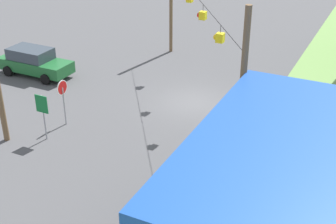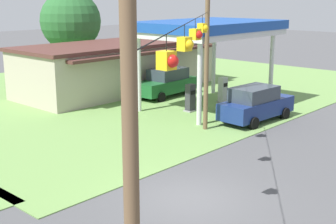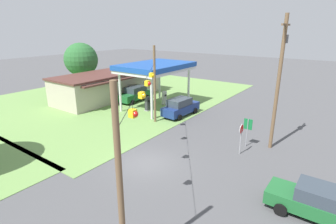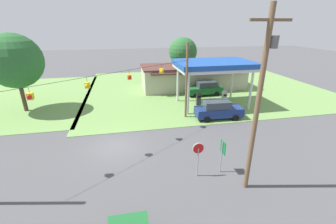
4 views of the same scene
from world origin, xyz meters
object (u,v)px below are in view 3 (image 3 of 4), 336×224
Objects in this scene: gas_station_store at (110,85)px; stop_sign_roadside at (241,133)px; gas_station_canopy at (156,68)px; car_on_crossroad at (320,203)px; utility_pole_main at (279,78)px; car_at_pumps_front at (180,107)px; route_sign at (248,127)px; car_at_pumps_rear at (135,94)px; fuel_pump_near at (148,104)px; tree_behind_station at (81,60)px; fuel_pump_far at (164,98)px.

gas_station_store is 22.42m from stop_sign_roadside.
car_on_crossroad is at bearing -119.52° from gas_station_canopy.
utility_pole_main reaches higher than gas_station_canopy.
route_sign is (-3.53, -8.86, 0.68)m from car_at_pumps_front.
utility_pole_main reaches higher than route_sign.
utility_pole_main reaches higher than car_at_pumps_rear.
fuel_pump_near is 13.91m from stop_sign_roadside.
car_on_crossroad is 2.00× the size of stop_sign_roadside.
tree_behind_station is (0.00, 14.16, 0.02)m from gas_station_canopy.
car_at_pumps_rear is at bearing 80.96° from gas_station_canopy.
gas_station_store is 29.65m from car_on_crossroad.
stop_sign_roadside is 28.16m from tree_behind_station.
utility_pole_main is at bearing -61.28° from route_sign.
tree_behind_station is (3.52, 28.92, -0.89)m from utility_pole_main.
gas_station_store is at bearing -88.35° from tree_behind_station.
gas_station_canopy is 8.94m from gas_station_store.
tree_behind_station reaches higher than stop_sign_roadside.
car_at_pumps_front is at bearing -122.08° from fuel_pump_far.
car_at_pumps_rear is at bearing 103.71° from fuel_pump_far.
route_sign is (-4.46, -13.04, -3.23)m from gas_station_canopy.
car_on_crossroad is at bearing -149.13° from utility_pole_main.
car_at_pumps_rear is at bearing 73.44° from route_sign.
fuel_pump_near is at bearing 78.01° from route_sign.
fuel_pump_near is 0.23× the size of tree_behind_station.
fuel_pump_near and fuel_pump_far have the same top height.
car_at_pumps_rear is at bearing -111.58° from stop_sign_roadside.
fuel_pump_far is (1.51, -8.37, -0.99)m from gas_station_store.
car_on_crossroad is 7.66m from stop_sign_roadside.
car_at_pumps_rear is 2.11× the size of route_sign.
route_sign reaches higher than car_at_pumps_rear.
tree_behind_station is at bearing -102.77° from stop_sign_roadside.
route_sign is (-5.12, -17.22, 0.70)m from car_at_pumps_rear.
tree_behind_station is (0.93, 18.34, 3.93)m from car_at_pumps_front.
utility_pole_main is at bearing 74.85° from car_at_pumps_rear.
fuel_pump_near is (-1.69, -0.00, -4.11)m from gas_station_canopy.
fuel_pump_far is at bearing -0.05° from gas_station_canopy.
gas_station_store reaches higher than car_on_crossroad.
gas_station_canopy is at bearing 76.62° from utility_pole_main.
gas_station_canopy is at bearing 0.05° from fuel_pump_near.
gas_station_canopy reaches higher than route_sign.
car_on_crossroad reaches higher than fuel_pump_far.
car_on_crossroad is at bearing -123.20° from fuel_pump_far.
tree_behind_station reaches higher than fuel_pump_far.
car_at_pumps_front is 18.78m from tree_behind_station.
car_at_pumps_front is 9.56m from route_sign.
stop_sign_roadside is at bearing 65.71° from car_at_pumps_rear.
stop_sign_roadside is (-4.49, -13.13, 0.99)m from fuel_pump_near.
route_sign is at bearing -115.23° from fuel_pump_far.
gas_station_store reaches higher than fuel_pump_far.
stop_sign_roadside is 0.34× the size of tree_behind_station.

